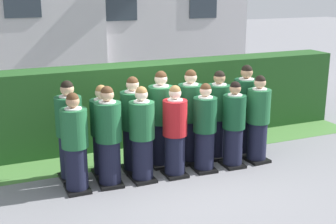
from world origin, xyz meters
The scene contains 17 objects.
ground_plane centered at (0.00, 0.00, 0.00)m, with size 60.00×60.00×0.00m, color slate.
student_front_row_0 centered at (-1.64, 0.02, 0.75)m, with size 0.41×0.50×1.58m.
student_front_row_1 centered at (-1.10, 0.04, 0.78)m, with size 0.42×0.53×1.63m.
student_front_row_2 centered at (-0.56, 0.00, 0.76)m, with size 0.41×0.50×1.59m.
student_in_red_blazer centered at (0.01, -0.03, 0.74)m, with size 0.41×0.49×1.56m.
student_front_row_4 centered at (0.57, -0.02, 0.74)m, with size 0.40×0.46×1.55m.
student_front_row_5 centered at (1.13, -0.05, 0.73)m, with size 0.40×0.45×1.54m.
student_front_row_6 centered at (1.66, -0.01, 0.76)m, with size 0.42×0.52×1.60m.
student_rear_row_0 centered at (-1.62, 0.51, 0.80)m, with size 0.43×0.53×1.67m.
student_rear_row_1 centered at (-1.08, 0.47, 0.74)m, with size 0.41×0.45×1.56m.
student_rear_row_2 centered at (-0.55, 0.45, 0.79)m, with size 0.43×0.50×1.67m.
student_rear_row_3 centered at (-0.02, 0.50, 0.82)m, with size 0.45×0.54×1.71m.
student_rear_row_4 centered at (0.53, 0.46, 0.81)m, with size 0.44×0.50×1.70m.
student_rear_row_5 centered at (1.10, 0.44, 0.78)m, with size 0.43×0.53×1.65m.
student_rear_row_6 centered at (1.67, 0.44, 0.82)m, with size 0.45×0.54×1.71m.
hedge centered at (0.00, 1.91, 0.80)m, with size 9.28×0.70×1.60m.
lawn_strip centered at (0.00, 1.11, 0.00)m, with size 9.28×0.90×0.01m, color #477A38.
Camera 1 is at (-2.96, -6.67, 3.14)m, focal length 49.32 mm.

